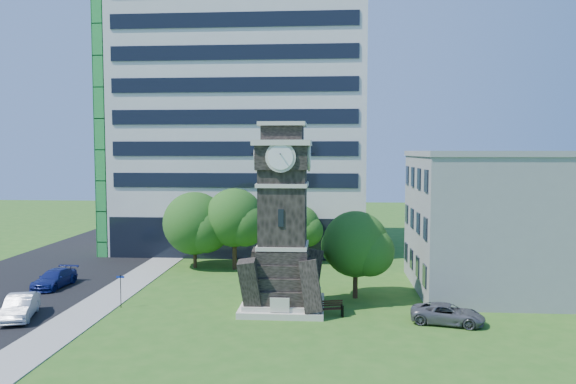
# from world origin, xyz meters

# --- Properties ---
(ground) EXTENTS (160.00, 160.00, 0.00)m
(ground) POSITION_xyz_m (0.00, 0.00, 0.00)
(ground) COLOR #2A5E1B
(ground) RESTS_ON ground
(sidewalk) EXTENTS (3.00, 70.00, 0.06)m
(sidewalk) POSITION_xyz_m (-9.50, 5.00, 0.03)
(sidewalk) COLOR gray
(sidewalk) RESTS_ON ground
(street) EXTENTS (14.00, 80.00, 0.02)m
(street) POSITION_xyz_m (-18.00, 5.00, 0.01)
(street) COLOR black
(street) RESTS_ON ground
(clock_tower) EXTENTS (5.40, 5.40, 12.22)m
(clock_tower) POSITION_xyz_m (3.00, 2.00, 5.28)
(clock_tower) COLOR beige
(clock_tower) RESTS_ON ground
(office_tall) EXTENTS (26.20, 15.11, 28.60)m
(office_tall) POSITION_xyz_m (-3.20, 25.84, 14.22)
(office_tall) COLOR silver
(office_tall) RESTS_ON ground
(office_low) EXTENTS (15.20, 12.20, 10.40)m
(office_low) POSITION_xyz_m (19.97, 8.00, 5.21)
(office_low) COLOR gray
(office_low) RESTS_ON ground
(car_street_mid) EXTENTS (2.81, 4.71, 1.47)m
(car_street_mid) POSITION_xyz_m (-13.09, -1.41, 0.73)
(car_street_mid) COLOR silver
(car_street_mid) RESTS_ON ground
(car_street_north) EXTENTS (2.14, 4.68, 1.33)m
(car_street_north) POSITION_xyz_m (-14.88, 6.50, 0.66)
(car_street_north) COLOR navy
(car_street_north) RESTS_ON ground
(car_east_lot) EXTENTS (4.69, 2.97, 1.20)m
(car_east_lot) POSITION_xyz_m (13.15, -0.59, 0.60)
(car_east_lot) COLOR #55555B
(car_east_lot) RESTS_ON ground
(park_bench) EXTENTS (1.89, 0.50, 0.98)m
(park_bench) POSITION_xyz_m (5.98, 0.50, 0.52)
(park_bench) COLOR black
(park_bench) RESTS_ON ground
(street_sign) EXTENTS (0.53, 0.05, 2.20)m
(street_sign) POSITION_xyz_m (-7.72, 1.35, 1.38)
(street_sign) COLOR black
(street_sign) RESTS_ON ground
(tree_nw) EXTENTS (6.13, 5.57, 6.79)m
(tree_nw) POSITION_xyz_m (-5.79, 14.36, 3.84)
(tree_nw) COLOR #332114
(tree_nw) RESTS_ON ground
(tree_nc) EXTENTS (5.64, 5.13, 7.15)m
(tree_nc) POSITION_xyz_m (-2.16, 13.94, 4.40)
(tree_nc) COLOR #332114
(tree_nc) RESTS_ON ground
(tree_ne) EXTENTS (4.35, 3.95, 5.36)m
(tree_ne) POSITION_xyz_m (3.30, 17.68, 3.24)
(tree_ne) COLOR #332114
(tree_ne) RESTS_ON ground
(tree_east) EXTENTS (5.11, 4.65, 6.19)m
(tree_east) POSITION_xyz_m (7.96, 5.01, 3.71)
(tree_east) COLOR #332114
(tree_east) RESTS_ON ground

